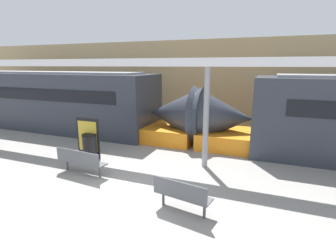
% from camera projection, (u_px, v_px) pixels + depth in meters
% --- Properties ---
extents(ground_plane, '(60.00, 60.00, 0.00)m').
position_uv_depth(ground_plane, '(110.00, 207.00, 6.73)').
color(ground_plane, gray).
extents(station_wall, '(56.00, 0.20, 5.00)m').
position_uv_depth(station_wall, '(206.00, 83.00, 15.48)').
color(station_wall, tan).
rests_on(station_wall, ground_plane).
extents(train_right, '(16.19, 2.93, 3.20)m').
position_uv_depth(train_right, '(61.00, 102.00, 14.73)').
color(train_right, '#2D333D').
rests_on(train_right, ground_plane).
extents(bench_near, '(1.50, 0.69, 0.87)m').
position_uv_depth(bench_near, '(181.00, 194.00, 6.34)').
color(bench_near, '#4C4F54').
rests_on(bench_near, ground_plane).
extents(bench_far, '(1.84, 0.61, 0.87)m').
position_uv_depth(bench_far, '(80.00, 160.00, 8.57)').
color(bench_far, '#4C4F54').
rests_on(bench_far, ground_plane).
extents(trash_bin, '(0.55, 0.55, 1.00)m').
position_uv_depth(trash_bin, '(90.00, 147.00, 10.02)').
color(trash_bin, black).
rests_on(trash_bin, ground_plane).
extents(poster_board, '(1.00, 0.07, 1.56)m').
position_uv_depth(poster_board, '(88.00, 138.00, 10.20)').
color(poster_board, black).
rests_on(poster_board, ground_plane).
extents(support_column_near, '(0.20, 0.20, 3.50)m').
position_uv_depth(support_column_near, '(206.00, 119.00, 9.03)').
color(support_column_near, gray).
rests_on(support_column_near, ground_plane).
extents(canopy_beam, '(28.00, 0.60, 0.28)m').
position_uv_depth(canopy_beam, '(208.00, 62.00, 8.60)').
color(canopy_beam, silver).
rests_on(canopy_beam, support_column_near).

